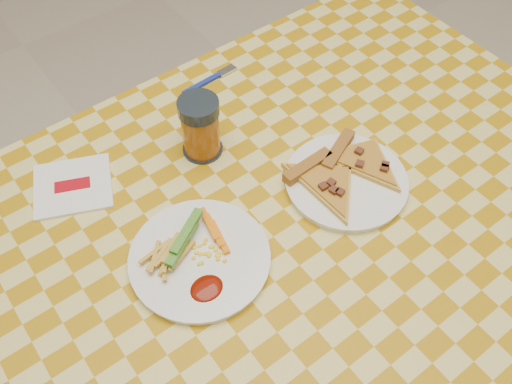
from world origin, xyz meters
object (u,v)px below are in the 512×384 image
table (282,232)px  plate_right (346,182)px  plate_left (200,259)px  drink_glass (200,127)px

table → plate_right: 0.15m
plate_left → drink_glass: size_ratio=1.85×
drink_glass → plate_right: bearing=-54.4°
table → plate_right: plate_right is taller
plate_left → drink_glass: bearing=55.3°
table → plate_right: (0.13, -0.02, 0.08)m
drink_glass → table: bearing=-79.7°
table → plate_left: size_ratio=5.54×
plate_left → plate_right: 0.31m
plate_right → drink_glass: drink_glass is taller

